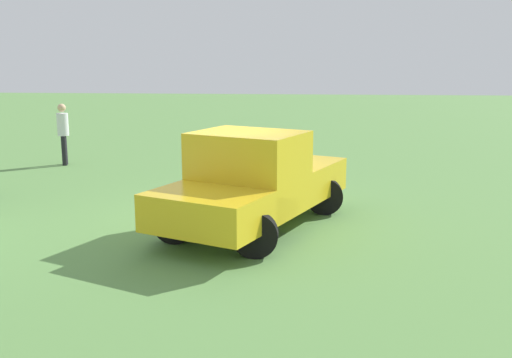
% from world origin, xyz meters
% --- Properties ---
extents(ground_plane, '(80.00, 80.00, 0.00)m').
position_xyz_m(ground_plane, '(0.00, 0.00, 0.00)').
color(ground_plane, '#5B8C47').
extents(pickup_truck, '(3.43, 4.87, 1.78)m').
position_xyz_m(pickup_truck, '(-0.68, 0.56, 0.91)').
color(pickup_truck, black).
rests_on(pickup_truck, ground_plane).
extents(person_visitor, '(0.41, 0.41, 1.76)m').
position_xyz_m(person_visitor, '(5.38, -5.37, 1.00)').
color(person_visitor, black).
rests_on(person_visitor, ground_plane).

